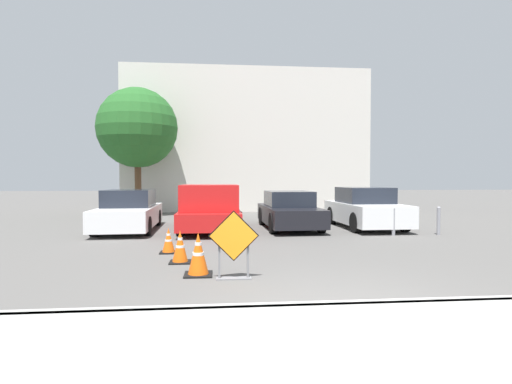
{
  "coord_description": "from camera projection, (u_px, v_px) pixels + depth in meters",
  "views": [
    {
      "loc": [
        -1.67,
        -5.16,
        1.79
      ],
      "look_at": [
        -0.49,
        7.24,
        1.39
      ],
      "focal_mm": 28.0,
      "sensor_mm": 36.0,
      "label": 1
    }
  ],
  "objects": [
    {
      "name": "pickup_truck",
      "position": [
        210.0,
        210.0,
        13.93
      ],
      "size": [
        2.1,
        5.27,
        1.61
      ],
      "rotation": [
        0.0,
        0.0,
        3.14
      ],
      "color": "red",
      "rests_on": "ground_plane"
    },
    {
      "name": "curb_lip",
      "position": [
        343.0,
        307.0,
        5.34
      ],
      "size": [
        23.19,
        0.2,
        0.14
      ],
      "color": "#999993",
      "rests_on": "ground_plane"
    },
    {
      "name": "sidewalk_strip",
      "position": [
        392.0,
        358.0,
        3.84
      ],
      "size": [
        23.19,
        3.03,
        0.14
      ],
      "color": "#999993",
      "rests_on": "ground_plane"
    },
    {
      "name": "parked_car_third",
      "position": [
        365.0,
        209.0,
        14.68
      ],
      "size": [
        1.99,
        4.23,
        1.49
      ],
      "rotation": [
        0.0,
        0.0,
        3.16
      ],
      "color": "white",
      "rests_on": "ground_plane"
    },
    {
      "name": "traffic_cone_nearest",
      "position": [
        198.0,
        254.0,
        7.41
      ],
      "size": [
        0.52,
        0.52,
        0.8
      ],
      "color": "black",
      "rests_on": "ground_plane"
    },
    {
      "name": "parked_car_nearest",
      "position": [
        129.0,
        212.0,
        13.93
      ],
      "size": [
        1.93,
        4.5,
        1.42
      ],
      "rotation": [
        0.0,
        0.0,
        3.17
      ],
      "color": "white",
      "rests_on": "ground_plane"
    },
    {
      "name": "bollard_second",
      "position": [
        439.0,
        220.0,
        12.79
      ],
      "size": [
        0.12,
        0.12,
        0.91
      ],
      "color": "gray",
      "rests_on": "ground_plane"
    },
    {
      "name": "traffic_cone_third",
      "position": [
        169.0,
        241.0,
        9.65
      ],
      "size": [
        0.41,
        0.41,
        0.61
      ],
      "color": "black",
      "rests_on": "ground_plane"
    },
    {
      "name": "street_tree_behind_lot",
      "position": [
        138.0,
        128.0,
        19.48
      ],
      "size": [
        3.89,
        3.89,
        6.24
      ],
      "color": "#513823",
      "rests_on": "ground_plane"
    },
    {
      "name": "bollard_nearest",
      "position": [
        394.0,
        221.0,
        12.65
      ],
      "size": [
        0.12,
        0.12,
        0.9
      ],
      "color": "gray",
      "rests_on": "ground_plane"
    },
    {
      "name": "parked_car_second",
      "position": [
        289.0,
        211.0,
        14.44
      ],
      "size": [
        1.93,
        4.19,
        1.35
      ],
      "rotation": [
        0.0,
        0.0,
        3.17
      ],
      "color": "black",
      "rests_on": "ground_plane"
    },
    {
      "name": "road_closed_sign",
      "position": [
        234.0,
        243.0,
        7.09
      ],
      "size": [
        0.91,
        0.2,
        1.24
      ],
      "color": "black",
      "rests_on": "ground_plane"
    },
    {
      "name": "ground_plane",
      "position": [
        262.0,
        226.0,
        15.3
      ],
      "size": [
        96.0,
        96.0,
        0.0
      ],
      "primitive_type": "plane",
      "color": "#565451"
    },
    {
      "name": "building_facade_backdrop",
      "position": [
        245.0,
        143.0,
        24.13
      ],
      "size": [
        13.69,
        5.0,
        7.95
      ],
      "color": "beige",
      "rests_on": "ground_plane"
    },
    {
      "name": "traffic_cone_second",
      "position": [
        180.0,
        247.0,
        8.53
      ],
      "size": [
        0.45,
        0.45,
        0.7
      ],
      "color": "black",
      "rests_on": "ground_plane"
    }
  ]
}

